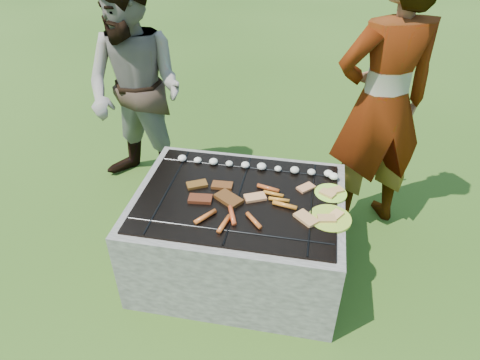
# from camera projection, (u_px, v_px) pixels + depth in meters

# --- Properties ---
(lawn) EXTENTS (60.00, 60.00, 0.00)m
(lawn) POSITION_uv_depth(u_px,v_px,m) (239.00, 265.00, 3.00)
(lawn) COLOR #244210
(lawn) RESTS_ON ground
(fire_pit) EXTENTS (1.30, 1.00, 0.62)m
(fire_pit) POSITION_uv_depth(u_px,v_px,m) (239.00, 235.00, 2.83)
(fire_pit) COLOR #A59D92
(fire_pit) RESTS_ON ground
(mushrooms) EXTENTS (1.09, 0.09, 0.04)m
(mushrooms) POSITION_uv_depth(u_px,v_px,m) (263.00, 167.00, 2.87)
(mushrooms) COLOR white
(mushrooms) RESTS_ON fire_pit
(pork_slabs) EXTENTS (0.40, 0.26, 0.02)m
(pork_slabs) POSITION_uv_depth(u_px,v_px,m) (215.00, 194.00, 2.64)
(pork_slabs) COLOR #9D611C
(pork_slabs) RESTS_ON fire_pit
(sausages) EXTENTS (0.57, 0.49, 0.03)m
(sausages) POSITION_uv_depth(u_px,v_px,m) (250.00, 209.00, 2.52)
(sausages) COLOR #B9681E
(sausages) RESTS_ON fire_pit
(bread_on_grate) EXTENTS (0.47, 0.44, 0.02)m
(bread_on_grate) POSITION_uv_depth(u_px,v_px,m) (288.00, 204.00, 2.57)
(bread_on_grate) COLOR tan
(bread_on_grate) RESTS_ON fire_pit
(plate_far) EXTENTS (0.26, 0.26, 0.03)m
(plate_far) POSITION_uv_depth(u_px,v_px,m) (331.00, 193.00, 2.67)
(plate_far) COLOR #C7FF3C
(plate_far) RESTS_ON fire_pit
(plate_near) EXTENTS (0.25, 0.25, 0.03)m
(plate_near) POSITION_uv_depth(u_px,v_px,m) (330.00, 218.00, 2.47)
(plate_near) COLOR yellow
(plate_near) RESTS_ON fire_pit
(cook) EXTENTS (0.83, 0.71, 1.94)m
(cook) POSITION_uv_depth(u_px,v_px,m) (382.00, 105.00, 2.87)
(cook) COLOR #A19686
(cook) RESTS_ON ground
(bystander) EXTENTS (0.99, 0.86, 1.73)m
(bystander) POSITION_uv_depth(u_px,v_px,m) (136.00, 92.00, 3.30)
(bystander) COLOR gray
(bystander) RESTS_ON ground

